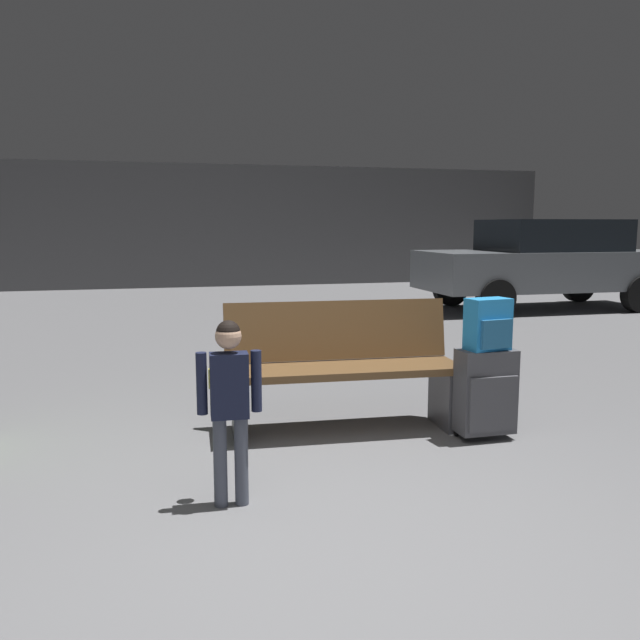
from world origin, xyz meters
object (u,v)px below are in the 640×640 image
object	(u,v)px
backpack_bright	(489,325)
parked_car_side	(545,262)
suitcase	(486,392)
child	(229,393)
bench	(342,367)

from	to	relation	value
backpack_bright	parked_car_side	bearing A→B (deg)	53.91
parked_car_side	suitcase	bearing A→B (deg)	-126.10
backpack_bright	parked_car_side	distance (m)	7.37
suitcase	backpack_bright	xyz separation A→B (m)	(0.00, -0.00, 0.45)
suitcase	parked_car_side	bearing A→B (deg)	53.90
suitcase	child	size ratio (longest dim) A/B	0.63
suitcase	parked_car_side	xyz separation A→B (m)	(4.34, 5.95, 0.48)
backpack_bright	suitcase	bearing A→B (deg)	159.81
backpack_bright	child	world-z (taller)	child
bench	child	world-z (taller)	child
bench	suitcase	xyz separation A→B (m)	(0.87, -0.44, -0.12)
backpack_bright	parked_car_side	world-z (taller)	parked_car_side
suitcase	bench	bearing A→B (deg)	153.24
bench	parked_car_side	bearing A→B (deg)	46.65
bench	backpack_bright	distance (m)	1.03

